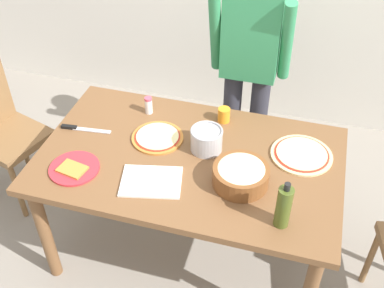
{
  "coord_description": "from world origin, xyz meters",
  "views": [
    {
      "loc": [
        0.52,
        -1.78,
        2.43
      ],
      "look_at": [
        0.0,
        0.05,
        0.81
      ],
      "focal_mm": 44.14,
      "sensor_mm": 36.0,
      "label": 1
    }
  ],
  "objects_px": {
    "chair_wooden_left": "(1,127)",
    "olive_oil_bottle": "(284,207)",
    "dining_table": "(189,170)",
    "popcorn_bowl": "(241,174)",
    "salt_shaker": "(149,105)",
    "cup_orange": "(224,115)",
    "steel_pot": "(206,139)",
    "chef_knife": "(80,128)",
    "pizza_raw_on_board": "(302,155)",
    "pizza_cooked_on_tray": "(157,137)",
    "person_cook": "(250,61)",
    "cutting_board_white": "(151,182)",
    "plate_with_slice": "(74,168)"
  },
  "relations": [
    {
      "from": "person_cook",
      "to": "pizza_cooked_on_tray",
      "type": "bearing_deg",
      "value": -120.02
    },
    {
      "from": "salt_shaker",
      "to": "steel_pot",
      "type": "bearing_deg",
      "value": -28.83
    },
    {
      "from": "chair_wooden_left",
      "to": "pizza_raw_on_board",
      "type": "distance_m",
      "value": 1.9
    },
    {
      "from": "dining_table",
      "to": "steel_pot",
      "type": "bearing_deg",
      "value": 52.2
    },
    {
      "from": "dining_table",
      "to": "chair_wooden_left",
      "type": "bearing_deg",
      "value": 172.24
    },
    {
      "from": "dining_table",
      "to": "salt_shaker",
      "type": "bearing_deg",
      "value": 137.29
    },
    {
      "from": "salt_shaker",
      "to": "chair_wooden_left",
      "type": "bearing_deg",
      "value": -172.19
    },
    {
      "from": "dining_table",
      "to": "popcorn_bowl",
      "type": "distance_m",
      "value": 0.35
    },
    {
      "from": "cup_orange",
      "to": "cutting_board_white",
      "type": "bearing_deg",
      "value": -111.57
    },
    {
      "from": "salt_shaker",
      "to": "chef_knife",
      "type": "relative_size",
      "value": 0.36
    },
    {
      "from": "salt_shaker",
      "to": "chef_knife",
      "type": "xyz_separation_m",
      "value": [
        -0.32,
        -0.26,
        -0.05
      ]
    },
    {
      "from": "pizza_raw_on_board",
      "to": "pizza_cooked_on_tray",
      "type": "bearing_deg",
      "value": -174.64
    },
    {
      "from": "pizza_cooked_on_tray",
      "to": "popcorn_bowl",
      "type": "relative_size",
      "value": 1.03
    },
    {
      "from": "dining_table",
      "to": "person_cook",
      "type": "relative_size",
      "value": 0.99
    },
    {
      "from": "pizza_cooked_on_tray",
      "to": "plate_with_slice",
      "type": "bearing_deg",
      "value": -133.08
    },
    {
      "from": "pizza_cooked_on_tray",
      "to": "person_cook",
      "type": "bearing_deg",
      "value": 59.98
    },
    {
      "from": "chair_wooden_left",
      "to": "pizza_cooked_on_tray",
      "type": "xyz_separation_m",
      "value": [
        1.11,
        -0.08,
        0.23
      ]
    },
    {
      "from": "person_cook",
      "to": "plate_with_slice",
      "type": "xyz_separation_m",
      "value": [
        -0.71,
        -1.01,
        -0.17
      ]
    },
    {
      "from": "cutting_board_white",
      "to": "popcorn_bowl",
      "type": "bearing_deg",
      "value": 15.44
    },
    {
      "from": "cutting_board_white",
      "to": "chef_knife",
      "type": "distance_m",
      "value": 0.61
    },
    {
      "from": "cup_orange",
      "to": "pizza_raw_on_board",
      "type": "bearing_deg",
      "value": -21.66
    },
    {
      "from": "person_cook",
      "to": "olive_oil_bottle",
      "type": "distance_m",
      "value": 1.14
    },
    {
      "from": "chair_wooden_left",
      "to": "olive_oil_bottle",
      "type": "height_order",
      "value": "olive_oil_bottle"
    },
    {
      "from": "pizza_cooked_on_tray",
      "to": "steel_pot",
      "type": "height_order",
      "value": "steel_pot"
    },
    {
      "from": "olive_oil_bottle",
      "to": "salt_shaker",
      "type": "relative_size",
      "value": 2.42
    },
    {
      "from": "dining_table",
      "to": "salt_shaker",
      "type": "relative_size",
      "value": 15.09
    },
    {
      "from": "plate_with_slice",
      "to": "cutting_board_white",
      "type": "bearing_deg",
      "value": 2.89
    },
    {
      "from": "pizza_raw_on_board",
      "to": "salt_shaker",
      "type": "bearing_deg",
      "value": 171.18
    },
    {
      "from": "cutting_board_white",
      "to": "chef_knife",
      "type": "height_order",
      "value": "chef_knife"
    },
    {
      "from": "dining_table",
      "to": "salt_shaker",
      "type": "distance_m",
      "value": 0.48
    },
    {
      "from": "chair_wooden_left",
      "to": "steel_pot",
      "type": "relative_size",
      "value": 5.48
    },
    {
      "from": "dining_table",
      "to": "person_cook",
      "type": "height_order",
      "value": "person_cook"
    },
    {
      "from": "cutting_board_white",
      "to": "salt_shaker",
      "type": "bearing_deg",
      "value": 110.96
    },
    {
      "from": "person_cook",
      "to": "plate_with_slice",
      "type": "bearing_deg",
      "value": -125.1
    },
    {
      "from": "dining_table",
      "to": "steel_pot",
      "type": "distance_m",
      "value": 0.19
    },
    {
      "from": "dining_table",
      "to": "steel_pot",
      "type": "xyz_separation_m",
      "value": [
        0.07,
        0.09,
        0.16
      ]
    },
    {
      "from": "steel_pot",
      "to": "chair_wooden_left",
      "type": "bearing_deg",
      "value": 176.25
    },
    {
      "from": "olive_oil_bottle",
      "to": "salt_shaker",
      "type": "height_order",
      "value": "olive_oil_bottle"
    },
    {
      "from": "plate_with_slice",
      "to": "popcorn_bowl",
      "type": "relative_size",
      "value": 0.93
    },
    {
      "from": "dining_table",
      "to": "popcorn_bowl",
      "type": "xyz_separation_m",
      "value": [
        0.3,
        -0.12,
        0.15
      ]
    },
    {
      "from": "chef_knife",
      "to": "pizza_raw_on_board",
      "type": "bearing_deg",
      "value": 5.49
    },
    {
      "from": "olive_oil_bottle",
      "to": "steel_pot",
      "type": "height_order",
      "value": "olive_oil_bottle"
    },
    {
      "from": "chair_wooden_left",
      "to": "chef_knife",
      "type": "xyz_separation_m",
      "value": [
        0.66,
        -0.13,
        0.23
      ]
    },
    {
      "from": "cup_orange",
      "to": "olive_oil_bottle",
      "type": "bearing_deg",
      "value": -58.06
    },
    {
      "from": "chef_knife",
      "to": "chair_wooden_left",
      "type": "bearing_deg",
      "value": 169.17
    },
    {
      "from": "plate_with_slice",
      "to": "cutting_board_white",
      "type": "relative_size",
      "value": 0.87
    },
    {
      "from": "dining_table",
      "to": "cutting_board_white",
      "type": "bearing_deg",
      "value": -119.2
    },
    {
      "from": "steel_pot",
      "to": "cup_orange",
      "type": "height_order",
      "value": "steel_pot"
    },
    {
      "from": "chair_wooden_left",
      "to": "salt_shaker",
      "type": "height_order",
      "value": "chair_wooden_left"
    },
    {
      "from": "dining_table",
      "to": "cup_orange",
      "type": "bearing_deg",
      "value": 73.9
    }
  ]
}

